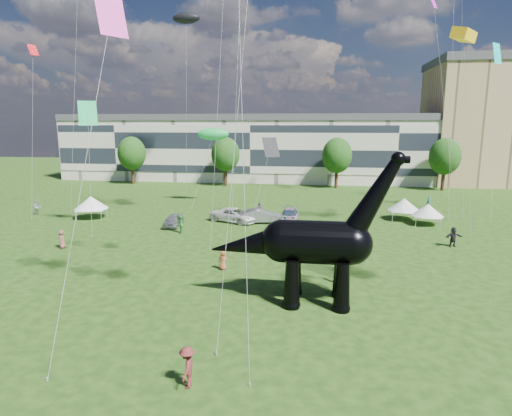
# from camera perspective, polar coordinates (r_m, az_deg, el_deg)

# --- Properties ---
(ground) EXTENTS (220.00, 220.00, 0.00)m
(ground) POSITION_cam_1_polar(r_m,az_deg,el_deg) (26.54, -2.86, -14.04)
(ground) COLOR #16330C
(ground) RESTS_ON ground
(terrace_row) EXTENTS (78.00, 11.00, 12.00)m
(terrace_row) POSITION_cam_1_polar(r_m,az_deg,el_deg) (86.64, -0.21, 7.70)
(terrace_row) COLOR beige
(terrace_row) RESTS_ON ground
(apartment_block) EXTENTS (28.00, 18.00, 22.00)m
(apartment_block) POSITION_cam_1_polar(r_m,az_deg,el_deg) (95.32, 30.43, 9.51)
(apartment_block) COLOR tan
(apartment_block) RESTS_ON ground
(tree_far_left) EXTENTS (5.20, 5.20, 9.44)m
(tree_far_left) POSITION_cam_1_polar(r_m,az_deg,el_deg) (84.19, -16.26, 7.35)
(tree_far_left) COLOR #382314
(tree_far_left) RESTS_ON ground
(tree_mid_left) EXTENTS (5.20, 5.20, 9.44)m
(tree_mid_left) POSITION_cam_1_polar(r_m,az_deg,el_deg) (78.50, -4.10, 7.51)
(tree_mid_left) COLOR #382314
(tree_mid_left) RESTS_ON ground
(tree_mid_right) EXTENTS (5.20, 5.20, 9.44)m
(tree_mid_right) POSITION_cam_1_polar(r_m,az_deg,el_deg) (76.78, 10.76, 7.27)
(tree_mid_right) COLOR #382314
(tree_mid_right) RESTS_ON ground
(tree_far_right) EXTENTS (5.20, 5.20, 9.44)m
(tree_far_right) POSITION_cam_1_polar(r_m,az_deg,el_deg) (79.61, 23.90, 6.64)
(tree_far_right) COLOR #382314
(tree_far_right) RESTS_ON ground
(dinosaur_sculpture) EXTENTS (12.27, 3.40, 10.08)m
(dinosaur_sculpture) POSITION_cam_1_polar(r_m,az_deg,el_deg) (27.27, 7.12, -4.86)
(dinosaur_sculpture) COLOR black
(dinosaur_sculpture) RESTS_ON ground
(car_silver) EXTENTS (1.82, 4.09, 1.37)m
(car_silver) POSITION_cam_1_polar(r_m,az_deg,el_deg) (48.66, -10.98, -1.62)
(car_silver) COLOR #B0B0B4
(car_silver) RESTS_ON ground
(car_grey) EXTENTS (5.20, 2.87, 1.62)m
(car_grey) POSITION_cam_1_polar(r_m,az_deg,el_deg) (49.37, 0.59, -1.07)
(car_grey) COLOR gray
(car_grey) RESTS_ON ground
(car_white) EXTENTS (6.37, 4.75, 1.61)m
(car_white) POSITION_cam_1_polar(r_m,az_deg,el_deg) (49.94, -2.87, -0.95)
(car_white) COLOR silver
(car_white) RESTS_ON ground
(car_dark) EXTENTS (2.10, 5.05, 1.46)m
(car_dark) POSITION_cam_1_polar(r_m,az_deg,el_deg) (50.17, 4.50, -1.00)
(car_dark) COLOR #595960
(car_dark) RESTS_ON ground
(gazebo_near) EXTENTS (3.92, 3.92, 2.42)m
(gazebo_near) POSITION_cam_1_polar(r_m,az_deg,el_deg) (51.97, 21.91, -0.27)
(gazebo_near) COLOR silver
(gazebo_near) RESTS_ON ground
(gazebo_far) EXTENTS (4.02, 4.02, 2.61)m
(gazebo_far) POSITION_cam_1_polar(r_m,az_deg,el_deg) (53.78, 19.14, 0.43)
(gazebo_far) COLOR silver
(gazebo_far) RESTS_ON ground
(gazebo_left) EXTENTS (4.73, 4.73, 2.71)m
(gazebo_left) POSITION_cam_1_polar(r_m,az_deg,el_deg) (55.33, -21.13, 0.66)
(gazebo_left) COLOR white
(gazebo_left) RESTS_ON ground
(visitors) EXTENTS (50.60, 44.10, 1.89)m
(visitors) POSITION_cam_1_polar(r_m,az_deg,el_deg) (39.94, -1.44, -3.91)
(visitors) COLOR #989B2A
(visitors) RESTS_ON ground
(kites) EXTENTS (62.11, 52.95, 31.74)m
(kites) POSITION_cam_1_polar(r_m,az_deg,el_deg) (60.13, -6.85, 19.77)
(kites) COLOR #DA410E
(kites) RESTS_ON ground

